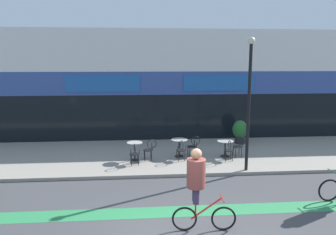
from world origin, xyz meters
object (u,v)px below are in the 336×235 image
(cafe_chair_0_near, at_px, (135,152))
(cafe_chair_0_side, at_px, (150,148))
(bistro_table_0, at_px, (135,148))
(cafe_chair_2_near, at_px, (229,149))
(cafe_chair_1_side, at_px, (193,145))
(lamp_post, at_px, (249,95))
(cafe_chair_2_side, at_px, (239,145))
(bistro_table_2, at_px, (225,145))
(bistro_table_1, at_px, (179,144))
(planter_pot, at_px, (240,131))
(cafe_chair_1_near, at_px, (181,149))
(cyclist_2, at_px, (198,182))

(cafe_chair_0_near, distance_m, cafe_chair_0_side, 0.88)
(bistro_table_0, bearing_deg, cafe_chair_2_near, -5.87)
(cafe_chair_1_side, height_order, lamp_post, lamp_post)
(cafe_chair_2_side, bearing_deg, cafe_chair_0_side, -2.48)
(cafe_chair_1_side, relative_size, cafe_chair_2_side, 1.00)
(cafe_chair_2_side, height_order, lamp_post, lamp_post)
(cafe_chair_2_near, bearing_deg, cafe_chair_0_near, 94.36)
(cafe_chair_0_near, relative_size, cafe_chair_2_near, 1.00)
(cafe_chair_0_near, relative_size, cafe_chair_1_side, 1.00)
(bistro_table_2, distance_m, cafe_chair_1_side, 1.38)
(cafe_chair_2_side, bearing_deg, cafe_chair_1_side, -10.74)
(cafe_chair_0_near, xyz_separation_m, cafe_chair_2_near, (3.92, 0.22, 0.00))
(cafe_chair_2_side, distance_m, lamp_post, 3.02)
(bistro_table_0, bearing_deg, bistro_table_1, 11.62)
(cafe_chair_0_near, xyz_separation_m, cafe_chair_1_side, (2.55, 1.03, 0.00))
(cafe_chair_0_near, distance_m, cafe_chair_1_side, 2.75)
(cafe_chair_2_near, relative_size, lamp_post, 0.18)
(bistro_table_1, xyz_separation_m, cafe_chair_2_near, (2.00, -0.80, -0.03))
(cafe_chair_0_side, distance_m, planter_pot, 5.26)
(bistro_table_0, relative_size, bistro_table_1, 1.01)
(cafe_chair_0_side, bearing_deg, cafe_chair_0_near, 40.89)
(bistro_table_0, bearing_deg, cafe_chair_2_side, 2.88)
(cafe_chair_0_side, xyz_separation_m, lamp_post, (3.66, -1.62, 2.38))
(cafe_chair_0_side, relative_size, planter_pot, 0.76)
(cafe_chair_1_near, bearing_deg, cafe_chair_2_side, -87.75)
(cafe_chair_0_side, bearing_deg, cyclist_2, 95.33)
(bistro_table_1, height_order, cafe_chair_2_side, cafe_chair_2_side)
(bistro_table_2, height_order, cafe_chair_0_side, cafe_chair_0_side)
(bistro_table_0, xyz_separation_m, bistro_table_1, (1.93, 0.40, 0.00))
(planter_pot, distance_m, lamp_post, 4.75)
(cafe_chair_0_near, distance_m, cafe_chair_2_side, 4.62)
(bistro_table_1, height_order, cyclist_2, cyclist_2)
(cafe_chair_0_near, relative_size, planter_pot, 0.76)
(bistro_table_2, height_order, cafe_chair_2_near, cafe_chair_2_near)
(cafe_chair_1_near, height_order, lamp_post, lamp_post)
(cafe_chair_0_near, xyz_separation_m, planter_pot, (5.26, 3.08, 0.13))
(cafe_chair_0_side, relative_size, cafe_chair_1_side, 1.00)
(cafe_chair_1_side, xyz_separation_m, planter_pot, (2.72, 2.05, 0.13))
(cafe_chair_1_near, xyz_separation_m, cafe_chair_2_side, (2.61, 0.46, 0.00))
(bistro_table_0, xyz_separation_m, cafe_chair_0_side, (0.63, 0.01, -0.03))
(bistro_table_2, distance_m, cafe_chair_2_near, 0.63)
(bistro_table_0, relative_size, cafe_chair_1_side, 0.87)
(bistro_table_2, height_order, lamp_post, lamp_post)
(bistro_table_2, relative_size, cafe_chair_0_near, 0.79)
(cafe_chair_1_side, bearing_deg, bistro_table_2, 166.60)
(cafe_chair_0_side, distance_m, cafe_chair_2_side, 3.93)
(bistro_table_2, relative_size, cafe_chair_1_side, 0.79)
(planter_pot, bearing_deg, cafe_chair_2_near, -115.18)
(bistro_table_0, xyz_separation_m, bistro_table_2, (3.93, 0.22, -0.04))
(cafe_chair_2_side, relative_size, lamp_post, 0.18)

